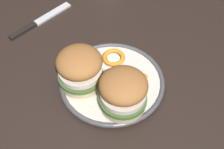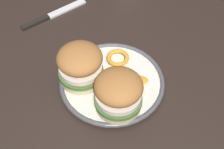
# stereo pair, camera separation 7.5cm
# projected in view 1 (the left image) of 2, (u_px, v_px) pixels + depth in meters

# --- Properties ---
(dining_table) EXTENTS (1.18, 0.95, 0.71)m
(dining_table) POSITION_uv_depth(u_px,v_px,m) (102.00, 86.00, 0.95)
(dining_table) COLOR black
(dining_table) RESTS_ON ground
(dinner_plate) EXTENTS (0.27, 0.27, 0.02)m
(dinner_plate) POSITION_uv_depth(u_px,v_px,m) (112.00, 82.00, 0.83)
(dinner_plate) COLOR silver
(dinner_plate) RESTS_ON dining_table
(sandwich_half_left) EXTENTS (0.15, 0.15, 0.10)m
(sandwich_half_left) POSITION_uv_depth(u_px,v_px,m) (123.00, 92.00, 0.74)
(sandwich_half_left) COLOR beige
(sandwich_half_left) RESTS_ON dinner_plate
(sandwich_half_right) EXTENTS (0.15, 0.15, 0.10)m
(sandwich_half_right) POSITION_uv_depth(u_px,v_px,m) (80.00, 68.00, 0.78)
(sandwich_half_right) COLOR beige
(sandwich_half_right) RESTS_ON dinner_plate
(orange_peel_curled) EXTENTS (0.07, 0.07, 0.01)m
(orange_peel_curled) POSITION_uv_depth(u_px,v_px,m) (114.00, 57.00, 0.86)
(orange_peel_curled) COLOR orange
(orange_peel_curled) RESTS_ON dinner_plate
(orange_peel_strip_long) EXTENTS (0.04, 0.06, 0.01)m
(orange_peel_strip_long) POSITION_uv_depth(u_px,v_px,m) (137.00, 77.00, 0.82)
(orange_peel_strip_long) COLOR orange
(orange_peel_strip_long) RESTS_ON dinner_plate
(table_knife) EXTENTS (0.19, 0.14, 0.01)m
(table_knife) POSITION_uv_depth(u_px,v_px,m) (37.00, 23.00, 0.98)
(table_knife) COLOR silver
(table_knife) RESTS_ON dining_table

